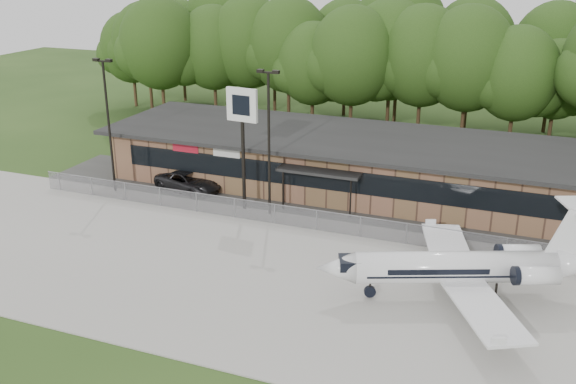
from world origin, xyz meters
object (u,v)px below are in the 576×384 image
at_px(suv, 188,182).
at_px(pole_sign, 242,118).
at_px(business_jet, 465,268).
at_px(terminal, 367,163).

bearing_deg(suv, pole_sign, -94.52).
bearing_deg(suv, business_jet, -99.10).
bearing_deg(terminal, pole_sign, -134.79).
relative_size(business_jet, pole_sign, 1.67).
bearing_deg(terminal, suv, -157.47).
xyz_separation_m(suv, pole_sign, (5.65, -1.86, 5.99)).
xyz_separation_m(terminal, pole_sign, (-7.09, -7.14, 4.57)).
relative_size(terminal, suv, 7.45).
distance_m(suv, pole_sign, 8.44).
relative_size(terminal, business_jet, 2.78).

